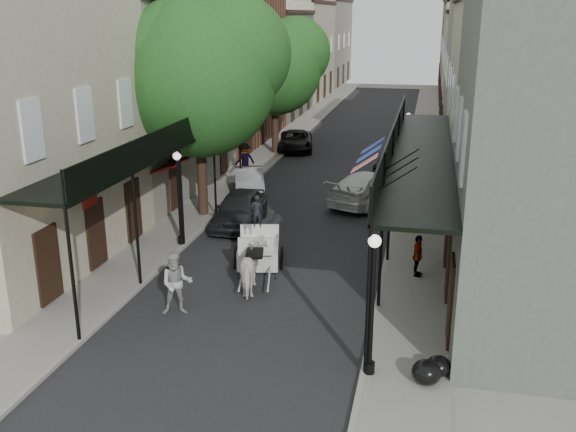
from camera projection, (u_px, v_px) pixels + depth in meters
The scene contains 24 objects.
ground at pixel (237, 325), 19.02m from camera, with size 140.00×140.00×0.00m, color gray.
road at pixel (335, 171), 37.65m from camera, with size 8.00×90.00×0.01m, color black.
sidewalk_left at pixel (253, 166), 38.66m from camera, with size 2.20×90.00×0.12m, color gray.
sidewalk_right at pixel (422, 175), 36.61m from camera, with size 2.20×90.00×0.12m, color gray.
building_row_left at pixel (241, 65), 47.15m from camera, with size 5.00×80.00×10.50m, color #B8B293.
building_row_right at pixel (484, 69), 43.62m from camera, with size 5.00×80.00×10.50m, color gray.
gallery_left at pixel (169, 140), 25.29m from camera, with size 2.20×18.05×4.88m.
gallery_right at pixel (416, 151), 23.32m from camera, with size 2.20×18.05×4.88m.
tree_near at pixel (208, 71), 27.41m from camera, with size 7.31×6.80×9.63m.
tree_far at pixel (281, 63), 40.65m from camera, with size 6.45×6.00×8.61m.
lamppost_right_near at pixel (372, 303), 15.70m from camera, with size 0.32×0.32×3.71m.
lamppost_left at pixel (179, 197), 24.84m from camera, with size 0.32×0.32×3.71m.
lamppost_right_far at pixel (407, 146), 34.33m from camera, with size 0.32×0.32×3.71m.
horse at pixel (255, 267), 21.16m from camera, with size 0.92×2.02×1.71m, color white.
carriage at pixel (259, 233), 23.62m from camera, with size 2.04×2.75×2.86m.
pedestrian_walking at pixel (177, 283), 19.48m from camera, with size 0.97×0.76×2.00m, color #9D9D94.
pedestrian_sidewalk_left at pixel (245, 160), 35.67m from camera, with size 1.22×0.70×1.89m, color gray.
pedestrian_sidewalk_right at pixel (418, 256), 22.08m from camera, with size 0.87×0.36×1.48m, color gray.
car_left_near at pixel (240, 209), 27.80m from camera, with size 1.80×4.47×1.52m, color black.
car_left_mid at pixel (249, 182), 32.59m from camera, with size 1.42×4.08×1.34m, color #95969A.
car_left_far at pixel (296, 141), 43.21m from camera, with size 2.18×4.72×1.31m, color black.
car_right_near at pixel (370, 188), 30.98m from camera, with size 2.21×5.43×1.58m, color silver.
car_right_far at pixel (393, 162), 36.79m from camera, with size 1.66×4.14×1.41m, color black.
trash_bags at pixel (431, 370), 15.86m from camera, with size 0.99×1.14×0.62m.
Camera 1 is at (5.17, -16.44, 8.82)m, focal length 40.00 mm.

